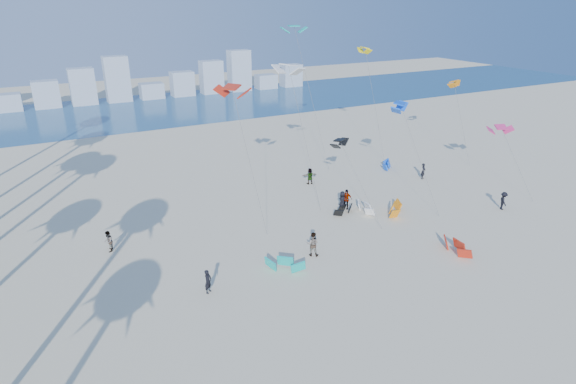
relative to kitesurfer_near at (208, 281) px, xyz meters
name	(u,v)px	position (x,y,z in m)	size (l,w,h in m)	color
ocean	(122,112)	(4.75, 59.41, -0.83)	(220.00, 220.00, 0.00)	navy
kitesurfer_near	(208,281)	(0.00, 0.00, 0.00)	(0.61, 0.40, 1.67)	black
kitesurfer_mid	(313,244)	(8.60, 1.05, 0.12)	(0.93, 0.73, 1.92)	gray
kitesurfers_far	(345,196)	(16.21, 7.94, 0.04)	(34.38, 15.05, 1.92)	black
grounded_kites	(376,216)	(16.64, 3.67, -0.39)	(23.52, 20.97, 0.96)	#0EA9A1
flying_kites	(358,82)	(19.19, 11.00, 9.99)	(33.59, 20.90, 15.99)	black
distant_skyline	(103,86)	(3.56, 69.41, 2.25)	(85.00, 3.00, 8.40)	#9EADBF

